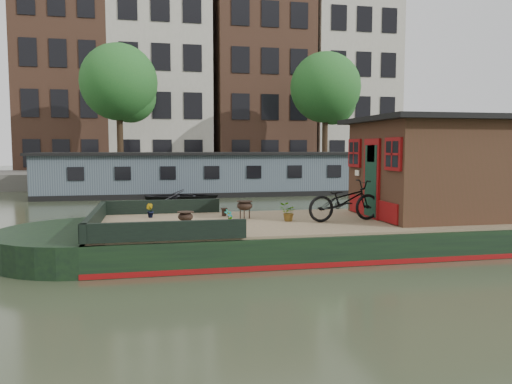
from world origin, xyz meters
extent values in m
plane|color=#2D3421|center=(0.00, 0.00, 0.00)|extent=(120.00, 120.00, 0.00)
cube|color=black|center=(0.00, 0.00, 0.30)|extent=(12.00, 4.00, 0.60)
cylinder|color=black|center=(-6.00, 0.00, 0.30)|extent=(4.00, 4.00, 0.60)
cube|color=maroon|center=(0.00, 0.00, 0.06)|extent=(12.02, 4.02, 0.10)
cube|color=#847552|center=(0.00, 0.00, 0.62)|extent=(11.80, 3.80, 0.05)
cube|color=black|center=(-5.92, 0.00, 0.82)|extent=(0.12, 4.00, 0.35)
cube|color=black|center=(-4.50, 1.92, 0.82)|extent=(3.00, 0.12, 0.35)
cube|color=black|center=(-4.50, -1.92, 0.82)|extent=(3.00, 0.12, 0.35)
cube|color=#342514|center=(2.20, 0.00, 1.80)|extent=(3.50, 3.00, 2.30)
cube|color=black|center=(2.20, 0.00, 3.01)|extent=(4.00, 3.50, 0.12)
cube|color=maroon|center=(0.42, 0.00, 1.60)|extent=(0.06, 0.80, 1.90)
cube|color=black|center=(0.40, 0.00, 1.55)|extent=(0.04, 0.64, 1.70)
cube|color=maroon|center=(0.42, -1.05, 2.20)|extent=(0.06, 0.72, 0.72)
cube|color=maroon|center=(0.42, 1.05, 2.20)|extent=(0.06, 0.72, 0.72)
imported|color=black|center=(-0.39, -0.30, 1.12)|extent=(1.86, 0.84, 0.95)
imported|color=maroon|center=(-3.17, -0.88, 0.86)|extent=(0.26, 0.26, 0.42)
imported|color=brown|center=(-4.78, 1.20, 0.82)|extent=(0.24, 0.24, 0.34)
imported|color=#AF5D33|center=(-1.67, -0.06, 0.86)|extent=(0.40, 0.35, 0.41)
cylinder|color=black|center=(-2.98, 1.11, 0.75)|extent=(0.17, 0.17, 0.20)
cylinder|color=black|center=(-5.60, -1.42, 0.74)|extent=(0.17, 0.17, 0.19)
imported|color=black|center=(-3.43, 10.91, 0.33)|extent=(3.35, 2.51, 0.66)
cube|color=#4A5963|center=(0.00, 14.00, 1.00)|extent=(20.00, 4.00, 2.00)
cube|color=black|center=(0.00, 14.00, 2.05)|extent=(20.40, 4.40, 0.12)
cube|color=black|center=(0.00, 14.00, 0.12)|extent=(20.00, 4.05, 0.24)
cube|color=#47443F|center=(0.00, 20.50, 0.45)|extent=(60.00, 6.00, 0.90)
cube|color=brown|center=(-10.50, 27.50, 7.50)|extent=(6.00, 8.00, 15.00)
cube|color=#B7B2A3|center=(-4.00, 27.50, 8.25)|extent=(7.00, 8.00, 16.50)
cube|color=brown|center=(3.50, 27.50, 7.75)|extent=(7.00, 8.00, 15.50)
cube|color=#B7B2A3|center=(10.50, 27.50, 8.00)|extent=(6.50, 8.00, 16.00)
cylinder|color=#332316|center=(-6.50, 19.00, 2.90)|extent=(0.36, 0.36, 4.00)
sphere|color=#194C1C|center=(-6.50, 19.00, 6.10)|extent=(4.40, 4.40, 4.40)
sphere|color=#194C1C|center=(-5.90, 19.30, 5.30)|extent=(3.00, 3.00, 3.00)
cylinder|color=#332316|center=(6.00, 19.00, 2.90)|extent=(0.36, 0.36, 4.00)
sphere|color=#194C1C|center=(6.00, 19.00, 6.10)|extent=(4.40, 4.40, 4.40)
sphere|color=#194C1C|center=(6.60, 19.30, 5.30)|extent=(3.00, 3.00, 3.00)
camera|label=1|loc=(-4.71, -11.05, 2.33)|focal=35.00mm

